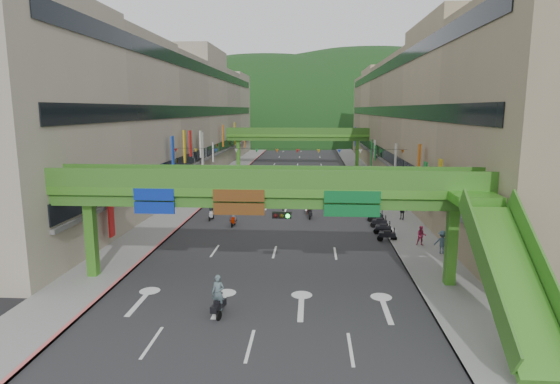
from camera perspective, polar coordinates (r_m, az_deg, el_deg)
The scene contains 23 objects.
ground at distance 23.94m, azimuth -3.04°, elevation -15.97°, with size 320.00×320.00×0.00m, color black.
road_slab at distance 72.16m, azimuth 1.72°, elevation 1.71°, with size 18.00×140.00×0.02m, color #28282B.
sidewalk_left at distance 73.39m, azimuth -6.89°, elevation 1.83°, with size 4.00×140.00×0.15m, color gray.
sidewalk_right at distance 72.58m, azimuth 10.44°, elevation 1.65°, with size 4.00×140.00×0.15m, color gray.
curb_left at distance 73.06m, azimuth -5.43°, elevation 1.83°, with size 0.20×140.00×0.18m, color #CC5959.
curb_right at distance 72.39m, azimuth 8.94°, elevation 1.68°, with size 0.20×140.00×0.18m, color gray.
building_row_left at distance 74.55m, azimuth -13.12°, elevation 9.01°, with size 12.80×95.00×19.00m.
building_row_right at distance 73.18m, azimuth 16.93°, elevation 8.83°, with size 12.80×95.00×19.00m.
overpass_near at distance 27.30m, azimuth 0.16°, elevation -1.12°, with size 28.00×12.27×7.10m.
overpass_far at distance 86.54m, azimuth 2.13°, elevation 6.69°, with size 28.00×2.20×7.10m.
hill_left at distance 182.51m, azimuth -1.69°, elevation 6.77°, with size 168.00×140.00×112.00m, color #1C4419.
hill_right at distance 202.85m, azimuth 10.28°, elevation 6.95°, with size 208.00×176.00×128.00m, color #1C4419.
bunting_string at distance 51.62m, azimuth 0.91°, elevation 5.02°, with size 26.00×0.36×0.47m.
scooter_rider_near at distance 24.72m, azimuth -7.55°, elevation -12.55°, with size 0.77×1.58×2.18m.
scooter_rider_mid at distance 45.45m, azimuth 3.70°, elevation -1.88°, with size 0.91×1.60×2.13m.
scooter_rider_left at distance 45.32m, azimuth -8.39°, elevation -2.22°, with size 0.96×1.60×1.90m.
scooter_rider_far at distance 42.68m, azimuth -5.73°, elevation -2.67°, with size 0.95×1.60×2.20m.
parked_scooter_row at distance 43.92m, azimuth 11.83°, elevation -3.28°, with size 1.60×11.55×1.08m.
car_silver at distance 70.52m, azimuth -4.04°, elevation 2.09°, with size 1.56×4.47×1.47m, color #93949A.
car_yellow at distance 67.38m, azimuth 1.87°, elevation 1.67°, with size 1.56×3.89×1.32m, color gold.
pedestrian_red at distance 37.71m, azimuth 16.84°, elevation -5.34°, with size 0.74×0.58×1.53m, color #C5315C.
pedestrian_dark at distance 46.01m, azimuth 14.65°, elevation -2.41°, with size 0.96×0.40×1.64m, color #22222A.
pedestrian_blue at distance 36.10m, azimuth 19.14°, elevation -6.01°, with size 0.79×0.51×1.70m, color #3B5261.
Camera 1 is at (2.68, -21.34, 10.51)m, focal length 30.00 mm.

